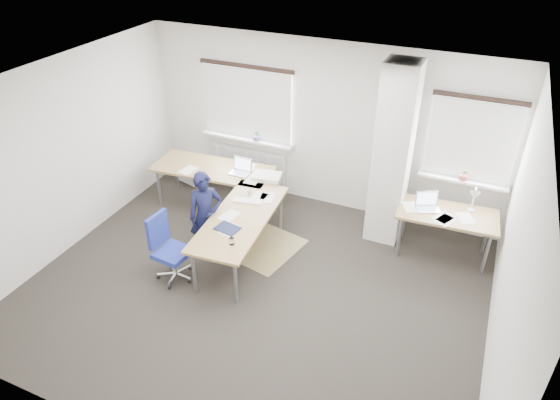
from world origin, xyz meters
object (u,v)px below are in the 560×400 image
at_px(person, 206,215).
at_px(task_chair, 172,261).
at_px(desk_side, 447,216).
at_px(desk_main, 229,193).

bearing_deg(person, task_chair, -145.64).
height_order(desk_side, person, person).
relative_size(desk_main, task_chair, 2.64).
xyz_separation_m(desk_main, desk_side, (3.18, 0.71, -0.01)).
bearing_deg(task_chair, desk_side, 37.04).
bearing_deg(desk_side, person, -160.51).
relative_size(desk_main, person, 1.93).
height_order(desk_side, task_chair, desk_side).
xyz_separation_m(task_chair, person, (0.18, 0.68, 0.40)).
bearing_deg(task_chair, desk_main, 87.83).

